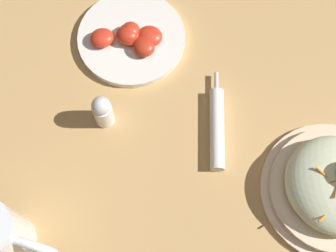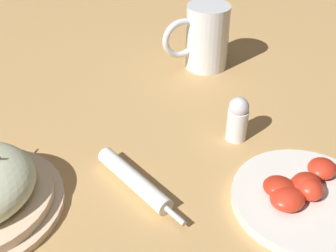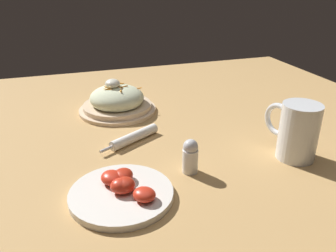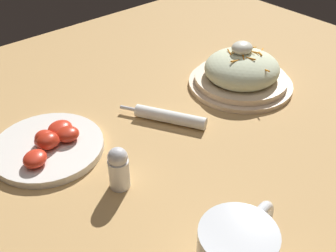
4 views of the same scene
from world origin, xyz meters
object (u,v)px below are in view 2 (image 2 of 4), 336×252
object	(u,v)px
napkin_roll	(134,180)
beer_mug	(206,40)
tomato_plate	(304,195)
salt_shaker	(238,119)

from	to	relation	value
napkin_roll	beer_mug	bearing A→B (deg)	60.09
beer_mug	tomato_plate	xyz separation A→B (m)	(0.03, -0.42, -0.05)
beer_mug	salt_shaker	size ratio (longest dim) A/B	1.85
beer_mug	napkin_roll	world-z (taller)	beer_mug
beer_mug	napkin_roll	size ratio (longest dim) A/B	0.86
tomato_plate	salt_shaker	xyz separation A→B (m)	(-0.04, 0.16, 0.03)
napkin_roll	salt_shaker	distance (m)	0.20
napkin_roll	salt_shaker	size ratio (longest dim) A/B	2.14
tomato_plate	salt_shaker	bearing A→B (deg)	105.66
beer_mug	tomato_plate	world-z (taller)	beer_mug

